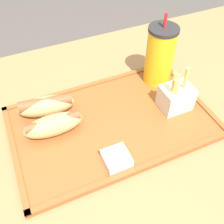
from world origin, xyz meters
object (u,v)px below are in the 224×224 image
at_px(soda_cup, 160,55).
at_px(fries_carton, 176,97).
at_px(hot_dog_near, 53,125).
at_px(sauce_cup_mayo, 116,158).
at_px(hot_dog_far, 46,105).

xyz_separation_m(soda_cup, fries_carton, (-0.01, -0.11, -0.04)).
bearing_deg(hot_dog_near, sauce_cup_mayo, -53.47).
bearing_deg(hot_dog_near, hot_dog_far, 90.00).
xyz_separation_m(hot_dog_far, hot_dog_near, (0.00, -0.06, -0.00)).
xyz_separation_m(hot_dog_far, sauce_cup_mayo, (0.09, -0.19, -0.01)).
xyz_separation_m(hot_dog_near, sauce_cup_mayo, (0.09, -0.13, -0.01)).
bearing_deg(soda_cup, fries_carton, -97.26).
height_order(hot_dog_near, fries_carton, fries_carton).
relative_size(soda_cup, sauce_cup_mayo, 3.63).
distance_m(hot_dog_near, fries_carton, 0.29).
bearing_deg(sauce_cup_mayo, hot_dog_far, 116.29).
distance_m(hot_dog_far, sauce_cup_mayo, 0.21).
xyz_separation_m(hot_dog_near, fries_carton, (0.29, -0.04, 0.01)).
height_order(soda_cup, sauce_cup_mayo, soda_cup).
bearing_deg(sauce_cup_mayo, hot_dog_near, 126.53).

